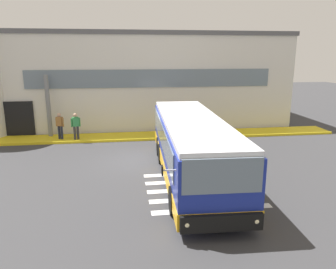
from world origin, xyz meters
TOP-DOWN VIEW (x-y plane):
  - ground_plane at (0.00, 0.00)m, footprint 80.00×90.00m
  - bay_paint_stripes at (2.00, -4.20)m, footprint 4.40×3.96m
  - terminal_building at (-0.69, 11.64)m, footprint 24.41×13.80m
  - boarding_curb at (0.00, 4.80)m, footprint 26.61×2.00m
  - entry_support_column at (-5.80, 5.40)m, footprint 0.28×0.28m
  - bus_main_foreground at (1.90, -2.77)m, footprint 3.47×10.79m
  - passenger_near_column at (-5.00, 4.48)m, footprint 0.54×0.37m
  - passenger_by_doorway at (-4.01, 4.28)m, footprint 0.56×0.46m

SIDE VIEW (x-z plane):
  - ground_plane at x=0.00m, z-range -0.02..0.00m
  - bay_paint_stripes at x=2.00m, z-range 0.00..0.01m
  - boarding_curb at x=0.00m, z-range 0.00..0.15m
  - passenger_near_column at x=-5.00m, z-range 0.24..1.92m
  - passenger_by_doorway at x=-4.01m, z-range 0.28..1.95m
  - bus_main_foreground at x=1.90m, z-range -0.02..2.68m
  - entry_support_column at x=-5.80m, z-range 0.15..4.13m
  - terminal_building at x=-0.69m, z-range -0.01..6.95m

